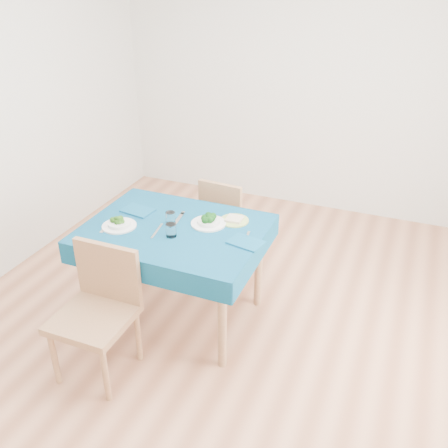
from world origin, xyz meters
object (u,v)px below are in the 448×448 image
at_px(chair_near, 90,300).
at_px(chair_far, 229,219).
at_px(bowl_far, 208,219).
at_px(side_plate, 234,221).
at_px(bowl_near, 119,222).
at_px(table, 177,273).

bearing_deg(chair_near, chair_far, 78.19).
bearing_deg(bowl_far, side_plate, 36.24).
height_order(chair_near, bowl_near, chair_near).
bearing_deg(chair_near, table, 72.94).
height_order(chair_far, side_plate, chair_far).
xyz_separation_m(table, side_plate, (0.35, 0.25, 0.38)).
distance_m(bowl_far, side_plate, 0.19).
bearing_deg(bowl_far, table, -145.69).
xyz_separation_m(table, bowl_far, (0.20, 0.14, 0.42)).
distance_m(table, bowl_far, 0.48).
xyz_separation_m(chair_near, side_plate, (0.57, 0.96, 0.19)).
distance_m(chair_far, bowl_far, 0.74).
bearing_deg(chair_far, side_plate, 119.91).
bearing_deg(bowl_near, side_plate, 27.99).
bearing_deg(side_plate, table, -144.85).
bearing_deg(bowl_far, chair_near, -116.23).
bearing_deg(table, bowl_far, 34.31).
height_order(bowl_far, side_plate, bowl_far).
bearing_deg(table, side_plate, 35.15).
relative_size(chair_far, side_plate, 4.48).
bearing_deg(bowl_far, chair_far, 99.11).
relative_size(table, side_plate, 5.95).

